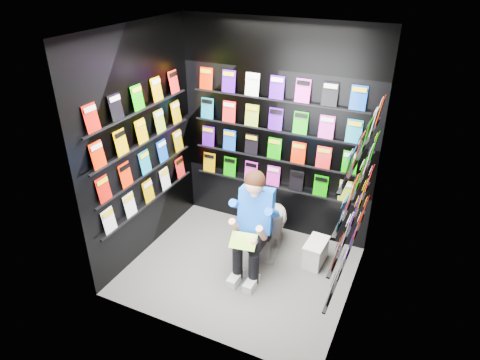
% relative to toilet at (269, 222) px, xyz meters
% --- Properties ---
extents(floor, '(2.40, 2.40, 0.00)m').
position_rel_toilet_xyz_m(floor, '(-0.13, -0.53, -0.37)').
color(floor, '#565654').
rests_on(floor, ground).
extents(ceiling, '(2.40, 2.40, 0.00)m').
position_rel_toilet_xyz_m(ceiling, '(-0.13, -0.53, 2.23)').
color(ceiling, white).
rests_on(ceiling, floor).
extents(wall_back, '(2.40, 0.04, 2.60)m').
position_rel_toilet_xyz_m(wall_back, '(-0.13, 0.47, 0.93)').
color(wall_back, black).
rests_on(wall_back, floor).
extents(wall_front, '(2.40, 0.04, 2.60)m').
position_rel_toilet_xyz_m(wall_front, '(-0.13, -1.53, 0.93)').
color(wall_front, black).
rests_on(wall_front, floor).
extents(wall_left, '(0.04, 2.00, 2.60)m').
position_rel_toilet_xyz_m(wall_left, '(-1.33, -0.53, 0.93)').
color(wall_left, black).
rests_on(wall_left, floor).
extents(wall_right, '(0.04, 2.00, 2.60)m').
position_rel_toilet_xyz_m(wall_right, '(1.07, -0.53, 0.93)').
color(wall_right, black).
rests_on(wall_right, floor).
extents(comics_back, '(2.10, 0.06, 1.37)m').
position_rel_toilet_xyz_m(comics_back, '(-0.13, 0.44, 0.94)').
color(comics_back, red).
rests_on(comics_back, wall_back).
extents(comics_left, '(0.06, 1.70, 1.37)m').
position_rel_toilet_xyz_m(comics_left, '(-1.30, -0.53, 0.94)').
color(comics_left, red).
rests_on(comics_left, wall_left).
extents(comics_right, '(0.06, 1.70, 1.37)m').
position_rel_toilet_xyz_m(comics_right, '(1.04, -0.53, 0.94)').
color(comics_right, red).
rests_on(comics_right, wall_right).
extents(toilet, '(0.54, 0.81, 0.73)m').
position_rel_toilet_xyz_m(toilet, '(0.00, 0.00, 0.00)').
color(toilet, silver).
rests_on(toilet, floor).
extents(longbox, '(0.21, 0.37, 0.27)m').
position_rel_toilet_xyz_m(longbox, '(0.60, -0.04, -0.23)').
color(longbox, white).
rests_on(longbox, floor).
extents(longbox_lid, '(0.23, 0.38, 0.03)m').
position_rel_toilet_xyz_m(longbox_lid, '(0.60, -0.04, -0.09)').
color(longbox_lid, white).
rests_on(longbox_lid, longbox).
extents(reader, '(0.61, 0.80, 1.33)m').
position_rel_toilet_xyz_m(reader, '(0.00, -0.38, 0.39)').
color(reader, blue).
rests_on(reader, toilet).
extents(held_comic, '(0.29, 0.20, 0.11)m').
position_rel_toilet_xyz_m(held_comic, '(0.00, -0.73, 0.21)').
color(held_comic, green).
rests_on(held_comic, reader).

